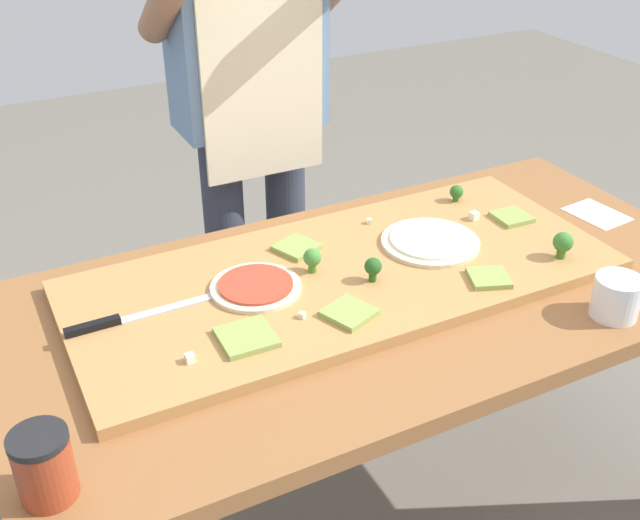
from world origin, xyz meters
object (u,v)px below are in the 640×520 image
Objects in this scene: prep_table at (373,324)px; pizza_slice_center at (246,337)px; cheese_crumble_b at (302,315)px; sauce_jar at (44,466)px; pizza_whole_tomato_red at (256,287)px; broccoli_floret_front_right at (312,258)px; cheese_crumble_a at (369,221)px; cheese_crumble_d at (474,216)px; broccoli_floret_front_mid at (373,267)px; pizza_slice_far_right at (297,247)px; pizza_slice_near_left at (512,217)px; pizza_slice_near_right at (349,313)px; broccoli_floret_center_left at (563,243)px; cheese_crumble_c at (190,358)px; flour_cup at (616,299)px; pizza_whole_white_garlic at (430,241)px; cook_center at (251,91)px; recipe_note at (597,214)px; pizza_slice_far_left at (489,278)px; chefs_knife at (120,320)px; broccoli_floret_front_left at (456,192)px.

pizza_slice_center is (-0.34, -0.08, 0.13)m from prep_table.
sauce_jar reaches higher than cheese_crumble_b.
broccoli_floret_front_right reaches higher than pizza_whole_tomato_red.
cheese_crumble_a is (0.37, 0.15, -0.00)m from pizza_whole_tomato_red.
broccoli_floret_front_right is 0.47m from cheese_crumble_d.
pizza_slice_far_right is at bearing 113.96° from broccoli_floret_front_mid.
pizza_slice_near_left reaches higher than prep_table.
cheese_crumble_a is at bearing 53.96° from pizza_slice_near_right.
broccoli_floret_front_mid reaches higher than pizza_slice_far_right.
broccoli_floret_center_left is 1.12× the size of broccoli_floret_front_right.
pizza_slice_center is at bearing 7.53° from cheese_crumble_c.
flour_cup is at bearing -38.80° from broccoli_floret_front_right.
prep_table is at bearing -117.24° from cheese_crumble_a.
pizza_whole_white_garlic is 0.68m from cook_center.
recipe_note reaches higher than prep_table.
broccoli_floret_center_left is 0.32m from recipe_note.
pizza_slice_near_left is at bearing 83.68° from broccoli_floret_center_left.
pizza_slice_center is 0.73m from cheese_crumble_d.
pizza_slice_far_left reaches higher than prep_table.
prep_table is 15.72× the size of pizza_slice_center.
broccoli_floret_front_mid is at bearing 165.90° from broccoli_floret_center_left.
sauce_jar is at bearing -162.97° from pizza_slice_near_left.
pizza_slice_far_left is at bearing -1.99° from cheese_crumble_c.
pizza_slice_far_right is at bearing 172.07° from cheese_crumble_d.
broccoli_floret_front_mid is 4.53× the size of cheese_crumble_b.
pizza_slice_center is at bearing -168.02° from pizza_slice_near_left.
broccoli_floret_front_right is (-0.30, 0.01, 0.03)m from pizza_whole_white_garlic.
chefs_knife reaches higher than cheese_crumble_b.
broccoli_floret_front_right is at bearing -100.69° from cook_center.
flour_cup reaches higher than chefs_knife.
pizza_slice_near_left is (0.99, -0.00, 0.00)m from chefs_knife.
broccoli_floret_front_left is (0.19, 0.16, 0.02)m from pizza_whole_white_garlic.
cheese_crumble_d is (0.61, 0.05, 0.00)m from pizza_whole_tomato_red.
broccoli_floret_front_right is (0.14, 0.01, 0.03)m from pizza_whole_tomato_red.
prep_table is 5.36× the size of chefs_knife.
recipe_note is at bearing 49.30° from flour_cup.
recipe_note is (0.27, 0.16, -0.06)m from broccoli_floret_center_left.
chefs_knife is 0.84m from cook_center.
flour_cup is 0.47m from recipe_note.
cook_center is (0.10, 0.50, 0.21)m from pizza_slice_far_right.
prep_table is 0.47m from broccoli_floret_front_left.
cook_center is (-0.19, 0.62, 0.21)m from pizza_whole_white_garlic.
broccoli_floret_front_left is at bearing 40.34° from pizza_whole_white_garlic.
sauce_jar reaches higher than cheese_crumble_d.
pizza_slice_far_right is 7.14× the size of cheese_crumble_a.
broccoli_floret_center_left reaches higher than cheese_crumble_a.
broccoli_floret_front_right is at bearing 4.23° from pizza_whole_tomato_red.
pizza_slice_center is 5.21× the size of cheese_crumble_d.
prep_table is 19.63× the size of pizza_slice_far_left.
broccoli_floret_front_mid reaches higher than chefs_knife.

